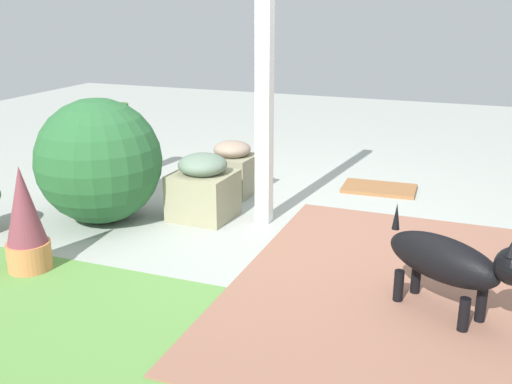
# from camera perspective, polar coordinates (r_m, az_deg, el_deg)

# --- Properties ---
(ground_plane) EXTENTS (12.00, 12.00, 0.00)m
(ground_plane) POSITION_cam_1_polar(r_m,az_deg,el_deg) (4.26, 2.47, -3.39)
(ground_plane) COLOR #9EA39B
(brick_path) EXTENTS (1.80, 2.40, 0.02)m
(brick_path) POSITION_cam_1_polar(r_m,az_deg,el_deg) (3.44, 13.52, -9.11)
(brick_path) COLOR #8F5F4C
(brick_path) RESTS_ON ground
(porch_pillar) EXTENTS (0.10, 0.10, 2.05)m
(porch_pillar) POSITION_cam_1_polar(r_m,az_deg,el_deg) (4.12, 0.82, 10.67)
(porch_pillar) COLOR white
(porch_pillar) RESTS_ON ground
(stone_planter_nearest) EXTENTS (0.39, 0.37, 0.45)m
(stone_planter_nearest) POSITION_cam_1_polar(r_m,az_deg,el_deg) (4.94, -2.26, 2.25)
(stone_planter_nearest) COLOR gray
(stone_planter_nearest) RESTS_ON ground
(stone_planter_near) EXTENTS (0.45, 0.43, 0.48)m
(stone_planter_near) POSITION_cam_1_polar(r_m,az_deg,el_deg) (4.40, -5.05, 0.43)
(stone_planter_near) COLOR gray
(stone_planter_near) RESTS_ON ground
(round_shrub) EXTENTS (0.90, 0.90, 0.90)m
(round_shrub) POSITION_cam_1_polar(r_m,az_deg,el_deg) (4.40, -14.72, 2.87)
(round_shrub) COLOR #265C2F
(round_shrub) RESTS_ON ground
(terracotta_pot_tall) EXTENTS (0.25, 0.25, 0.68)m
(terracotta_pot_tall) POSITION_cam_1_polar(r_m,az_deg,el_deg) (5.50, -12.49, 3.73)
(terracotta_pot_tall) COLOR #C56944
(terracotta_pot_tall) RESTS_ON ground
(terracotta_pot_spiky) EXTENTS (0.26, 0.26, 0.64)m
(terracotta_pot_spiky) POSITION_cam_1_polar(r_m,az_deg,el_deg) (3.76, -21.12, -2.60)
(terracotta_pot_spiky) COLOR #C87946
(terracotta_pot_spiky) RESTS_ON ground
(dog) EXTENTS (0.73, 0.52, 0.53)m
(dog) POSITION_cam_1_polar(r_m,az_deg,el_deg) (3.12, 18.14, -6.31)
(dog) COLOR black
(dog) RESTS_ON ground
(doormat) EXTENTS (0.62, 0.40, 0.03)m
(doormat) POSITION_cam_1_polar(r_m,az_deg,el_deg) (5.18, 11.63, 0.33)
(doormat) COLOR #8E5D36
(doormat) RESTS_ON ground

